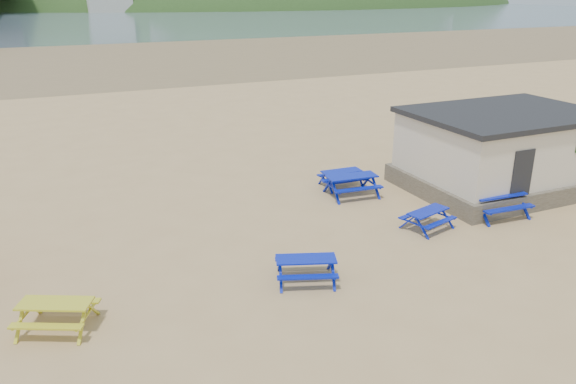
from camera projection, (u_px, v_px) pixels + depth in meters
name	position (u px, v px, depth m)	size (l,w,h in m)	color
ground	(270.00, 241.00, 18.08)	(400.00, 400.00, 0.00)	tan
wet_sand	(88.00, 57.00, 65.12)	(400.00, 400.00, 0.00)	olive
sea	(46.00, 14.00, 163.49)	(400.00, 400.00, 0.00)	#495B68
picnic_table_blue_b	(341.00, 179.00, 22.92)	(1.68, 1.38, 0.68)	#000195
picnic_table_blue_c	(352.00, 186.00, 21.91)	(2.10, 1.76, 0.82)	#000195
picnic_table_blue_d	(306.00, 269.00, 15.56)	(2.03, 1.84, 0.70)	#000195
picnic_table_blue_e	(427.00, 219.00, 18.95)	(1.83, 1.62, 0.65)	#000195
picnic_table_blue_f	(496.00, 204.00, 20.00)	(2.11, 1.74, 0.85)	#000195
picnic_table_yellow	(57.00, 315.00, 13.37)	(2.13, 1.98, 0.71)	gold
amenity_block	(502.00, 150.00, 22.44)	(7.40, 5.40, 3.15)	#665B4C
headland_town	(259.00, 28.00, 252.71)	(264.00, 144.00, 108.00)	#2D4C1E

